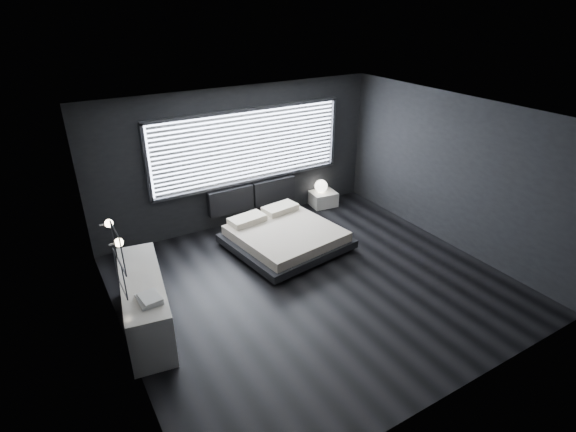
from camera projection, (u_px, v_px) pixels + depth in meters
room at (316, 208)px, 6.84m from camera, size 6.04×6.00×2.80m
window at (249, 147)px, 8.92m from camera, size 4.14×0.09×1.52m
headboard at (253, 195)px, 9.34m from camera, size 1.96×0.16×0.52m
sconce_near at (119, 243)px, 5.47m from camera, size 0.18×0.11×0.11m
sconce_far at (109, 223)px, 5.93m from camera, size 0.18×0.11×0.11m
wall_art_upper at (118, 248)px, 4.86m from camera, size 0.01×0.48×0.48m
wall_art_lower at (120, 274)px, 5.26m from camera, size 0.01×0.48×0.48m
bed at (285, 236)px, 8.46m from camera, size 2.20×2.12×0.51m
nightstand at (323, 199)px, 10.19m from camera, size 0.61×0.53×0.33m
orb_lamp at (321, 186)px, 10.07m from camera, size 0.29×0.29×0.29m
dresser at (145, 303)px, 6.35m from camera, size 0.87×2.06×0.80m
book_stack at (149, 299)px, 5.72m from camera, size 0.29×0.38×0.07m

